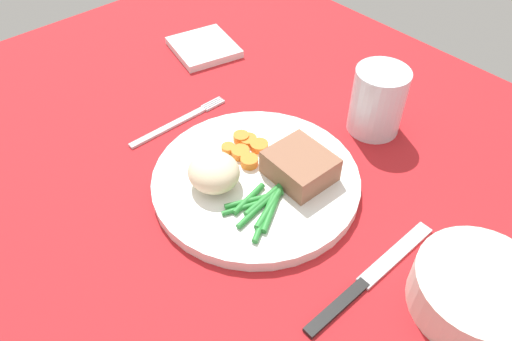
% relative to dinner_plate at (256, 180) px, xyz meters
% --- Properties ---
extents(dining_table, '(1.20, 0.90, 0.02)m').
position_rel_dinner_plate_xyz_m(dining_table, '(0.02, 0.02, -0.02)').
color(dining_table, red).
rests_on(dining_table, ground).
extents(dinner_plate, '(0.27, 0.27, 0.02)m').
position_rel_dinner_plate_xyz_m(dinner_plate, '(0.00, 0.00, 0.00)').
color(dinner_plate, white).
rests_on(dinner_plate, dining_table).
extents(meat_portion, '(0.08, 0.07, 0.03)m').
position_rel_dinner_plate_xyz_m(meat_portion, '(0.04, 0.04, 0.03)').
color(meat_portion, '#936047').
rests_on(meat_portion, dinner_plate).
extents(mashed_potatoes, '(0.07, 0.06, 0.04)m').
position_rel_dinner_plate_xyz_m(mashed_potatoes, '(-0.02, -0.05, 0.03)').
color(mashed_potatoes, beige).
rests_on(mashed_potatoes, dinner_plate).
extents(carrot_slices, '(0.07, 0.06, 0.01)m').
position_rel_dinner_plate_xyz_m(carrot_slices, '(-0.04, 0.02, 0.01)').
color(carrot_slices, orange).
rests_on(carrot_slices, dinner_plate).
extents(green_beans, '(0.07, 0.08, 0.01)m').
position_rel_dinner_plate_xyz_m(green_beans, '(0.04, -0.03, 0.01)').
color(green_beans, '#2D8C38').
rests_on(green_beans, dinner_plate).
extents(fork, '(0.01, 0.17, 0.00)m').
position_rel_dinner_plate_xyz_m(fork, '(-0.17, -0.00, -0.01)').
color(fork, silver).
rests_on(fork, dining_table).
extents(knife, '(0.02, 0.20, 0.01)m').
position_rel_dinner_plate_xyz_m(knife, '(0.19, -0.00, -0.01)').
color(knife, black).
rests_on(knife, dining_table).
extents(water_glass, '(0.08, 0.08, 0.10)m').
position_rel_dinner_plate_xyz_m(water_glass, '(0.03, 0.20, 0.03)').
color(water_glass, silver).
rests_on(water_glass, dining_table).
extents(salad_bowl, '(0.13, 0.13, 0.05)m').
position_rel_dinner_plate_xyz_m(salad_bowl, '(0.28, 0.05, 0.02)').
color(salad_bowl, silver).
rests_on(salad_bowl, dining_table).
extents(napkin, '(0.13, 0.12, 0.01)m').
position_rel_dinner_plate_xyz_m(napkin, '(-0.31, 0.15, -0.00)').
color(napkin, white).
rests_on(napkin, dining_table).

